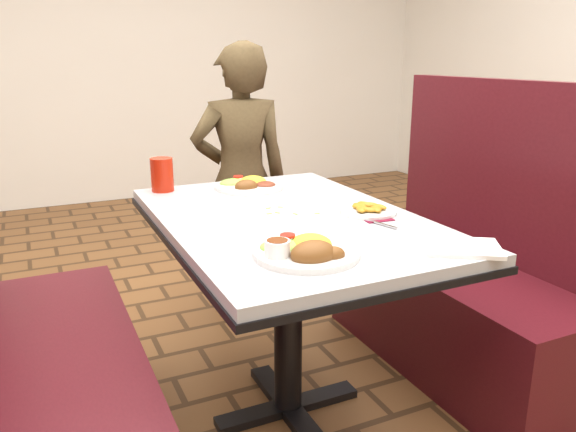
# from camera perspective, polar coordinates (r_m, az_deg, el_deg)

# --- Properties ---
(dining_table) EXTENTS (0.81, 1.21, 0.75)m
(dining_table) POSITION_cam_1_polar(r_m,az_deg,el_deg) (1.90, 0.00, -2.79)
(dining_table) COLOR #B9BBBE
(dining_table) RESTS_ON ground
(booth_bench_left) EXTENTS (0.47, 1.20, 1.17)m
(booth_bench_left) POSITION_cam_1_polar(r_m,az_deg,el_deg) (1.88, -23.53, -15.37)
(booth_bench_left) COLOR #511219
(booth_bench_left) RESTS_ON ground
(booth_bench_right) EXTENTS (0.47, 1.20, 1.17)m
(booth_bench_right) POSITION_cam_1_polar(r_m,az_deg,el_deg) (2.44, 17.38, -7.30)
(booth_bench_right) COLOR #511219
(booth_bench_right) RESTS_ON ground
(diner_person) EXTENTS (0.52, 0.38, 1.33)m
(diner_person) POSITION_cam_1_polar(r_m,az_deg,el_deg) (2.80, -4.80, 3.62)
(diner_person) COLOR brown
(diner_person) RESTS_ON ground
(near_dinner_plate) EXTENTS (0.29, 0.29, 0.09)m
(near_dinner_plate) POSITION_cam_1_polar(r_m,az_deg,el_deg) (1.49, 1.77, -3.01)
(near_dinner_plate) COLOR white
(near_dinner_plate) RESTS_ON dining_table
(far_dinner_plate) EXTENTS (0.27, 0.27, 0.07)m
(far_dinner_plate) POSITION_cam_1_polar(r_m,az_deg,el_deg) (2.26, -4.03, 3.47)
(far_dinner_plate) COLOR white
(far_dinner_plate) RESTS_ON dining_table
(plantain_plate) EXTENTS (0.19, 0.19, 0.03)m
(plantain_plate) POSITION_cam_1_polar(r_m,az_deg,el_deg) (1.92, 8.14, 0.63)
(plantain_plate) COLOR white
(plantain_plate) RESTS_ON dining_table
(maroon_napkin) EXTENTS (0.10, 0.10, 0.00)m
(maroon_napkin) POSITION_cam_1_polar(r_m,az_deg,el_deg) (1.86, 8.85, -0.19)
(maroon_napkin) COLOR maroon
(maroon_napkin) RESTS_ON dining_table
(spoon_utensil) EXTENTS (0.04, 0.13, 0.00)m
(spoon_utensil) POSITION_cam_1_polar(r_m,az_deg,el_deg) (1.79, 9.40, -0.76)
(spoon_utensil) COLOR silver
(spoon_utensil) RESTS_ON dining_table
(red_tumbler) EXTENTS (0.09, 0.09, 0.13)m
(red_tumbler) POSITION_cam_1_polar(r_m,az_deg,el_deg) (2.26, -12.68, 4.12)
(red_tumbler) COLOR red
(red_tumbler) RESTS_ON dining_table
(paper_napkin) EXTENTS (0.26, 0.24, 0.01)m
(paper_napkin) POSITION_cam_1_polar(r_m,az_deg,el_deg) (1.62, 17.21, -3.07)
(paper_napkin) COLOR white
(paper_napkin) RESTS_ON dining_table
(knife_utensil) EXTENTS (0.04, 0.16, 0.00)m
(knife_utensil) POSITION_cam_1_polar(r_m,az_deg,el_deg) (1.49, 3.74, -3.90)
(knife_utensil) COLOR silver
(knife_utensil) RESTS_ON dining_table
(fork_utensil) EXTENTS (0.03, 0.13, 0.00)m
(fork_utensil) POSITION_cam_1_polar(r_m,az_deg,el_deg) (1.51, 3.12, -3.71)
(fork_utensil) COLOR silver
(fork_utensil) RESTS_ON dining_table
(lettuce_shreds) EXTENTS (0.28, 0.32, 0.00)m
(lettuce_shreds) POSITION_cam_1_polar(r_m,az_deg,el_deg) (1.94, 0.32, 0.61)
(lettuce_shreds) COLOR #9BC04D
(lettuce_shreds) RESTS_ON dining_table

